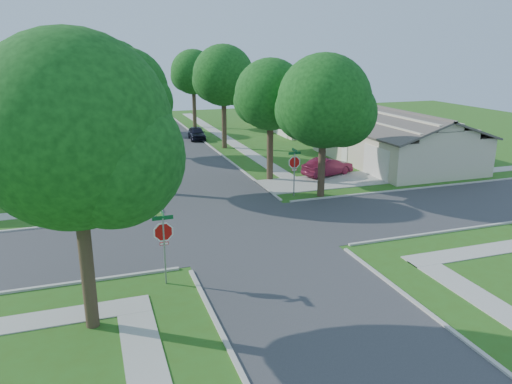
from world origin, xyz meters
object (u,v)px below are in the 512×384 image
object	(u,v)px
tree_w_near	(127,95)
house_ne_far	(302,115)
car_curb_east	(197,133)
car_curb_west	(140,120)
house_ne_near	(394,143)
tree_sw_corner	(76,140)
stop_sign_ne	(294,164)
stop_sign_sw	(164,235)
tree_w_mid	(114,78)
tree_e_far	(194,74)
tree_e_near	(271,98)
car_driveway	(328,167)
tree_ne_corner	(325,105)
tree_e_mid	(224,78)
tree_w_far	(107,80)

from	to	relation	value
tree_w_near	house_ne_far	distance (m)	29.10
car_curb_east	car_curb_west	distance (m)	12.05
house_ne_near	tree_sw_corner	bearing A→B (deg)	-142.48
stop_sign_ne	stop_sign_sw	bearing A→B (deg)	-135.00
tree_w_near	car_curb_west	xyz separation A→B (m)	(3.44, 28.25, -5.47)
car_curb_east	tree_w_mid	bearing A→B (deg)	-142.71
stop_sign_ne	tree_e_far	world-z (taller)	tree_e_far
tree_e_near	tree_w_near	world-z (taller)	tree_w_near
house_ne_far	car_curb_east	bearing A→B (deg)	-166.96
tree_sw_corner	car_driveway	xyz separation A→B (m)	(16.46, 15.69, -5.61)
car_driveway	car_curb_west	distance (m)	30.33
stop_sign_sw	tree_w_near	world-z (taller)	tree_w_near
tree_ne_corner	tree_w_mid	bearing A→B (deg)	123.22
tree_sw_corner	car_curb_east	distance (m)	35.15
house_ne_far	car_curb_east	world-z (taller)	house_ne_far
tree_e_mid	tree_ne_corner	bearing A→B (deg)	-84.55
tree_sw_corner	tree_w_far	bearing A→B (deg)	86.11
tree_w_near	car_curb_west	world-z (taller)	tree_w_near
tree_e_near	tree_e_far	size ratio (longest dim) A/B	0.95
tree_w_near	car_curb_west	bearing A→B (deg)	83.05
stop_sign_sw	tree_w_far	xyz separation A→B (m)	(0.05, 38.71, 3.48)
tree_e_near	car_curb_east	world-z (taller)	tree_e_near
stop_sign_sw	tree_e_near	distance (m)	17.04
car_driveway	tree_e_near	bearing A→B (deg)	67.76
tree_e_far	tree_e_near	bearing A→B (deg)	-90.00
stop_sign_sw	stop_sign_ne	xyz separation A→B (m)	(9.40, 9.40, 0.00)
tree_ne_corner	car_driveway	size ratio (longest dim) A/B	2.19
car_curb_west	tree_w_far	bearing A→B (deg)	39.32
tree_ne_corner	car_driveway	world-z (taller)	tree_ne_corner
tree_sw_corner	car_driveway	size ratio (longest dim) A/B	2.42
car_driveway	car_curb_west	world-z (taller)	car_driveway
tree_e_mid	car_curb_east	xyz separation A→B (m)	(-1.56, 5.03, -5.62)
tree_w_far	car_driveway	xyz separation A→B (m)	(13.67, -25.31, -4.86)
tree_e_mid	tree_e_far	world-z (taller)	tree_e_mid
stop_sign_ne	tree_w_mid	size ratio (longest dim) A/B	0.31
tree_e_near	tree_w_mid	distance (m)	15.26
stop_sign_ne	house_ne_near	bearing A→B (deg)	29.14
house_ne_near	car_curb_west	xyz separation A→B (m)	(-17.19, 26.26, -0.87)
tree_e_near	tree_sw_corner	distance (m)	20.12
tree_e_mid	house_ne_near	size ratio (longest dim) A/B	0.68
tree_w_mid	house_ne_far	xyz separation A→B (m)	(20.63, 7.99, -4.97)
tree_e_far	car_curb_west	bearing A→B (deg)	151.40
tree_w_far	tree_ne_corner	bearing A→B (deg)	-69.72
tree_e_near	house_ne_near	bearing A→B (deg)	10.04
tree_sw_corner	car_driveway	world-z (taller)	tree_sw_corner
stop_sign_sw	tree_w_far	size ratio (longest dim) A/B	0.37
tree_e_mid	tree_ne_corner	world-z (taller)	tree_e_mid
tree_e_far	car_curb_east	world-z (taller)	tree_e_far
tree_e_near	stop_sign_sw	bearing A→B (deg)	-124.59
tree_e_near	tree_w_mid	bearing A→B (deg)	128.05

